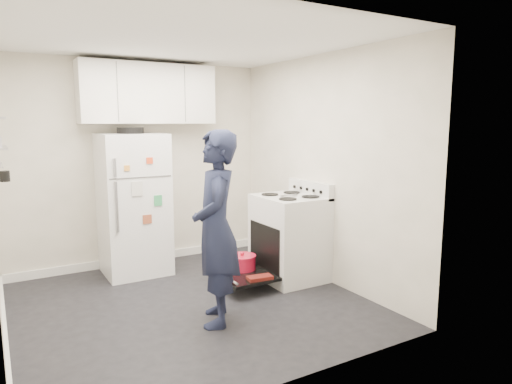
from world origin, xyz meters
TOP-DOWN VIEW (x-y plane):
  - room at (-0.03, 0.03)m, footprint 3.21×3.21m
  - electric_range at (1.26, 0.15)m, footprint 0.66×0.76m
  - open_oven_door at (0.70, 0.20)m, footprint 0.55×0.72m
  - refrigerator at (-0.18, 1.25)m, footprint 0.72×0.74m
  - upper_cabinets at (0.10, 1.43)m, footprint 1.60×0.33m
  - person at (0.07, -0.48)m, footprint 0.62×0.73m

SIDE VIEW (x-z plane):
  - open_oven_door at x=0.70m, z-range 0.08..0.31m
  - electric_range at x=1.26m, z-range -0.08..1.02m
  - refrigerator at x=-0.18m, z-range -0.03..1.68m
  - person at x=0.07m, z-range 0.00..1.71m
  - room at x=-0.03m, z-range -0.05..2.46m
  - upper_cabinets at x=0.10m, z-range 1.75..2.45m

